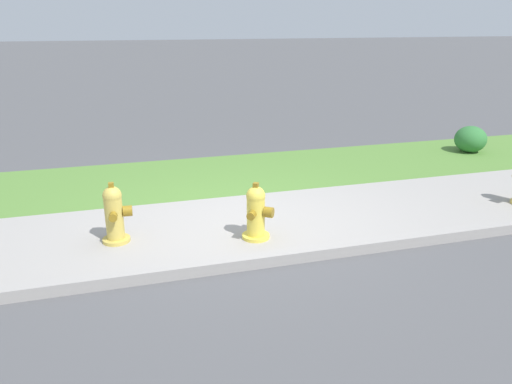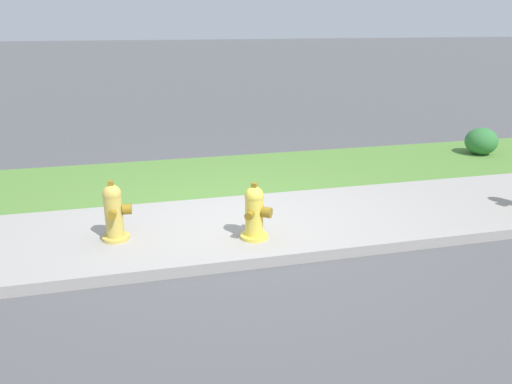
% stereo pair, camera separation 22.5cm
% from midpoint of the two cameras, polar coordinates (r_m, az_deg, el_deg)
% --- Properties ---
extents(ground_plane, '(120.00, 120.00, 0.00)m').
position_cam_midpoint_polar(ground_plane, '(6.11, -2.78, -3.75)').
color(ground_plane, '#515154').
extents(sidewalk_pavement, '(18.00, 2.02, 0.01)m').
position_cam_midpoint_polar(sidewalk_pavement, '(6.11, -2.78, -3.70)').
color(sidewalk_pavement, '#9E9993').
rests_on(sidewalk_pavement, ground).
extents(grass_verge, '(18.00, 2.22, 0.01)m').
position_cam_midpoint_polar(grass_verge, '(8.07, -6.32, 1.91)').
color(grass_verge, '#568438').
rests_on(grass_verge, ground).
extents(street_curb, '(18.00, 0.16, 0.12)m').
position_cam_midpoint_polar(street_curb, '(5.13, 0.09, -7.67)').
color(street_curb, '#9E9993').
rests_on(street_curb, ground).
extents(fire_hydrant_near_corner, '(0.36, 0.37, 0.67)m').
position_cam_midpoint_polar(fire_hydrant_near_corner, '(5.61, -1.12, -2.39)').
color(fire_hydrant_near_corner, yellow).
rests_on(fire_hydrant_near_corner, ground).
extents(fire_hydrant_far_end, '(0.36, 0.38, 0.70)m').
position_cam_midpoint_polar(fire_hydrant_far_end, '(5.76, -16.95, -2.46)').
color(fire_hydrant_far_end, gold).
rests_on(fire_hydrant_far_end, ground).
extents(shrub_bush_far_verge, '(0.58, 0.58, 0.49)m').
position_cam_midpoint_polar(shrub_bush_far_verge, '(10.20, 22.73, 5.59)').
color(shrub_bush_far_verge, '#337538').
rests_on(shrub_bush_far_verge, ground).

